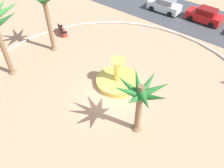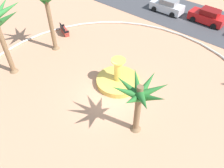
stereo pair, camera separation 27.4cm
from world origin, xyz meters
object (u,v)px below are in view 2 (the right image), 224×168
Objects in this scene: palm_tree_near_fountain at (139,96)px; palm_tree_by_curb at (47,3)px; parked_car_leftmost at (167,6)px; fountain at (118,80)px; parked_car_second at (207,16)px; bench_east at (65,31)px.

palm_tree_near_fountain is 12.15m from palm_tree_by_curb.
parked_car_leftmost is at bearing 72.56° from palm_tree_by_curb.
fountain is 0.89× the size of parked_car_second.
bench_east is (-1.40, 2.43, -4.37)m from palm_tree_by_curb.
palm_tree_by_curb is 15.19m from parked_car_leftmost.
palm_tree_near_fountain is (3.84, -2.81, 2.96)m from fountain.
palm_tree_by_curb is 1.50× the size of parked_car_leftmost.
bench_east is at bearing 165.69° from fountain.
palm_tree_near_fountain is 0.72× the size of palm_tree_by_curb.
parked_car_leftmost is at bearing 104.17° from fountain.
parked_car_second reaches higher than bench_east.
palm_tree_by_curb is 5.19m from bench_east.
parked_car_leftmost is at bearing -173.04° from parked_car_second.
palm_tree_near_fountain is at bearing -21.52° from bench_east.
fountain is at bearing -95.37° from parked_car_second.
fountain is 0.59× the size of palm_tree_by_curb.
fountain reaches higher than parked_car_second.
fountain is 9.61m from bench_east.
fountain is at bearing -14.31° from bench_east.
parked_car_second is (1.37, 14.53, 0.44)m from fountain.
palm_tree_by_curb reaches higher than bench_east.
parked_car_leftmost is at bearing 113.71° from palm_tree_near_fountain.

